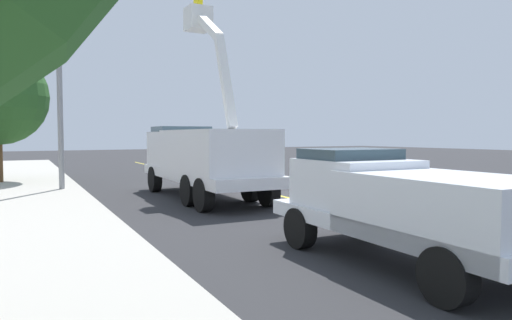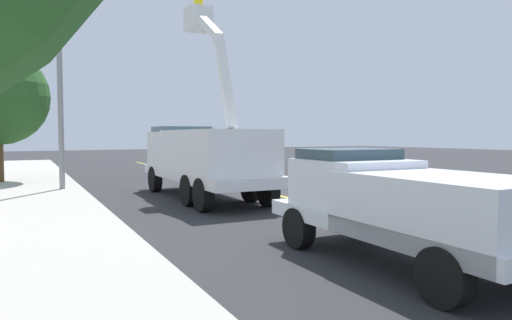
# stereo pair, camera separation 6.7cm
# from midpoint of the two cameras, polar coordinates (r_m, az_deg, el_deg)

# --- Properties ---
(ground) EXTENTS (120.00, 120.00, 0.00)m
(ground) POSITION_cam_midpoint_polar(r_m,az_deg,el_deg) (17.79, 3.23, -4.47)
(ground) COLOR #2D2D30
(sidewalk_far_side) EXTENTS (60.11, 6.67, 0.12)m
(sidewalk_far_side) POSITION_cam_midpoint_polar(r_m,az_deg,el_deg) (15.42, -24.84, -5.70)
(sidewalk_far_side) COLOR #B2ADA3
(sidewalk_far_side) RESTS_ON ground
(lane_centre_stripe) EXTENTS (49.94, 2.72, 0.01)m
(lane_centre_stripe) POSITION_cam_midpoint_polar(r_m,az_deg,el_deg) (17.79, 3.23, -4.46)
(lane_centre_stripe) COLOR yellow
(lane_centre_stripe) RESTS_ON ground
(utility_bucket_truck) EXTENTS (8.32, 2.93, 7.78)m
(utility_bucket_truck) POSITION_cam_midpoint_polar(r_m,az_deg,el_deg) (17.28, -6.37, 0.72)
(utility_bucket_truck) COLOR white
(utility_bucket_truck) RESTS_ON ground
(service_pickup_truck) EXTENTS (5.70, 2.42, 2.06)m
(service_pickup_truck) POSITION_cam_midpoint_polar(r_m,az_deg,el_deg) (8.72, 17.49, -5.12)
(service_pickup_truck) COLOR white
(service_pickup_truck) RESTS_ON ground
(passing_minivan) EXTENTS (4.89, 2.15, 1.69)m
(passing_minivan) POSITION_cam_midpoint_polar(r_m,az_deg,el_deg) (27.03, -1.44, 0.20)
(passing_minivan) COLOR silver
(passing_minivan) RESTS_ON ground
(traffic_cone_mid_front) EXTENTS (0.40, 0.40, 0.89)m
(traffic_cone_mid_front) POSITION_cam_midpoint_polar(r_m,az_deg,el_deg) (12.75, 12.16, -5.57)
(traffic_cone_mid_front) COLOR black
(traffic_cone_mid_front) RESTS_ON ground
(traffic_cone_mid_rear) EXTENTS (0.40, 0.40, 0.85)m
(traffic_cone_mid_rear) POSITION_cam_midpoint_polar(r_m,az_deg,el_deg) (16.93, 2.16, -3.42)
(traffic_cone_mid_rear) COLOR black
(traffic_cone_mid_rear) RESTS_ON ground
(traffic_cone_trailing) EXTENTS (0.40, 0.40, 0.82)m
(traffic_cone_trailing) POSITION_cam_midpoint_polar(r_m,az_deg,el_deg) (21.72, -4.86, -2.03)
(traffic_cone_trailing) COLOR black
(traffic_cone_trailing) RESTS_ON ground
(traffic_signal_mast) EXTENTS (7.14, 0.71, 8.90)m
(traffic_signal_mast) POSITION_cam_midpoint_polar(r_m,az_deg,el_deg) (19.10, -22.52, 14.42)
(traffic_signal_mast) COLOR gray
(traffic_signal_mast) RESTS_ON ground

